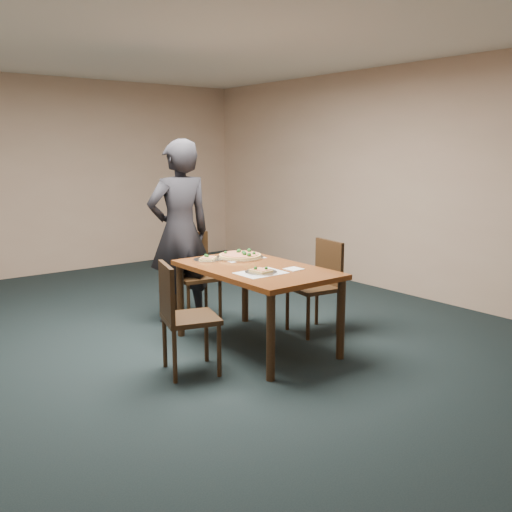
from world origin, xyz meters
TOP-DOWN VIEW (x-y plane):
  - ground at (0.00, 0.00)m, footprint 8.00×8.00m
  - room_shell at (0.00, 0.00)m, footprint 8.00×8.00m
  - dining_table at (0.32, -0.34)m, footprint 0.90×1.50m
  - chair_far at (0.38, 0.82)m, footprint 0.48×0.48m
  - chair_left at (-0.54, -0.47)m, footprint 0.52×0.52m
  - chair_right at (1.10, -0.36)m, footprint 0.47×0.47m
  - diner at (0.19, 0.78)m, footprint 0.73×0.51m
  - placemat_main at (0.46, 0.10)m, footprint 0.42×0.32m
  - placemat_near at (0.20, -0.57)m, footprint 0.40×0.30m
  - pizza_pan at (0.47, 0.10)m, footprint 0.45×0.45m
  - slice_plate_near at (0.20, -0.57)m, footprint 0.28×0.28m
  - slice_plate_far at (0.15, 0.19)m, footprint 0.28×0.28m
  - napkin at (0.52, -0.63)m, footprint 0.15×0.15m

SIDE VIEW (x-z plane):
  - ground at x=0.00m, z-range 0.00..0.00m
  - chair_far at x=0.38m, z-range 0.06..0.97m
  - chair_left at x=-0.54m, z-range 0.06..0.97m
  - chair_right at x=1.10m, z-range 0.06..0.97m
  - dining_table at x=0.32m, z-range 0.28..1.03m
  - placemat_main at x=0.46m, z-range 0.75..0.75m
  - placemat_near at x=0.20m, z-range 0.75..0.75m
  - napkin at x=0.52m, z-range 0.75..0.76m
  - slice_plate_far at x=0.15m, z-range 0.73..0.79m
  - slice_plate_near at x=0.20m, z-range 0.74..0.79m
  - pizza_pan at x=0.47m, z-range 0.74..0.81m
  - diner at x=0.19m, z-range 0.00..1.89m
  - room_shell at x=0.00m, z-range -2.26..5.74m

